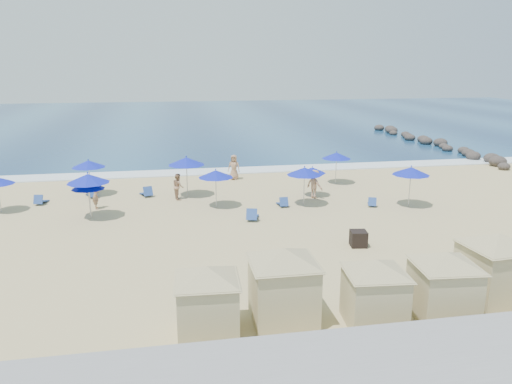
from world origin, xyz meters
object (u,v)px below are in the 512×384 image
(beachgoer_3, at_px, (234,167))
(beachgoer_2, at_px, (315,184))
(beachgoer_0, at_px, (96,195))
(cabana_1, at_px, (283,275))
(cabana_0, at_px, (207,292))
(umbrella_8, at_px, (312,170))
(umbrella_2, at_px, (88,164))
(cabana_4, at_px, (496,258))
(cabana_3, at_px, (445,277))
(cabana_2, at_px, (375,284))
(umbrella_4, at_px, (186,161))
(umbrella_1, at_px, (88,178))
(trash_bin, at_px, (358,239))
(rock_jetty, at_px, (431,142))
(umbrella_3, at_px, (88,186))
(umbrella_9, at_px, (411,171))
(beachgoer_1, at_px, (178,186))
(umbrella_5, at_px, (216,174))
(umbrella_7, at_px, (337,156))
(umbrella_6, at_px, (304,171))

(beachgoer_3, bearing_deg, beachgoer_2, -32.65)
(beachgoer_0, bearing_deg, cabana_1, -166.91)
(cabana_0, xyz_separation_m, beachgoer_2, (8.39, 15.79, -0.56))
(umbrella_8, bearing_deg, umbrella_2, 168.58)
(cabana_0, distance_m, cabana_4, 10.68)
(cabana_0, relative_size, cabana_3, 0.99)
(cabana_2, bearing_deg, beachgoer_2, 80.03)
(beachgoer_3, bearing_deg, cabana_0, -77.55)
(cabana_2, bearing_deg, umbrella_4, 106.44)
(cabana_0, distance_m, umbrella_1, 14.85)
(cabana_0, xyz_separation_m, umbrella_8, (8.35, 16.26, 0.27))
(trash_bin, distance_m, cabana_4, 6.93)
(rock_jetty, distance_m, umbrella_3, 38.61)
(umbrella_9, height_order, beachgoer_1, umbrella_9)
(trash_bin, xyz_separation_m, cabana_1, (-5.26, -6.32, 1.27))
(cabana_1, height_order, umbrella_3, cabana_1)
(umbrella_3, bearing_deg, beachgoer_1, 30.77)
(cabana_1, bearing_deg, beachgoer_3, 86.43)
(rock_jetty, bearing_deg, umbrella_5, -142.11)
(beachgoer_1, bearing_deg, cabana_0, 169.41)
(cabana_2, distance_m, umbrella_8, 16.82)
(umbrella_3, relative_size, umbrella_7, 0.89)
(trash_bin, xyz_separation_m, cabana_2, (-2.31, -7.13, 1.08))
(umbrella_1, distance_m, umbrella_2, 5.45)
(cabana_4, distance_m, beachgoer_1, 19.94)
(trash_bin, height_order, cabana_4, cabana_4)
(cabana_3, height_order, umbrella_7, cabana_3)
(cabana_1, bearing_deg, cabana_3, -8.61)
(umbrella_7, relative_size, umbrella_8, 1.18)
(umbrella_1, relative_size, beachgoer_2, 1.44)
(beachgoer_1, distance_m, beachgoer_2, 8.89)
(umbrella_6, distance_m, beachgoer_0, 12.78)
(cabana_1, relative_size, umbrella_8, 2.25)
(cabana_1, distance_m, umbrella_3, 15.87)
(umbrella_2, bearing_deg, umbrella_8, -11.42)
(cabana_1, distance_m, umbrella_8, 16.79)
(cabana_0, bearing_deg, beachgoer_0, 108.80)
(umbrella_4, relative_size, beachgoer_1, 1.62)
(umbrella_5, height_order, umbrella_8, umbrella_5)
(umbrella_2, bearing_deg, umbrella_7, 0.91)
(cabana_3, xyz_separation_m, beachgoer_0, (-13.44, 16.14, -0.67))
(cabana_2, relative_size, umbrella_2, 1.64)
(cabana_2, distance_m, beachgoer_0, 19.49)
(umbrella_8, distance_m, beachgoer_2, 0.96)
(beachgoer_2, height_order, beachgoer_3, beachgoer_3)
(rock_jetty, bearing_deg, umbrella_8, -135.86)
(umbrella_4, height_order, umbrella_9, umbrella_4)
(cabana_1, bearing_deg, umbrella_2, 115.08)
(umbrella_1, xyz_separation_m, umbrella_9, (18.98, -0.96, -0.11))
(beachgoer_3, bearing_deg, cabana_4, -50.17)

